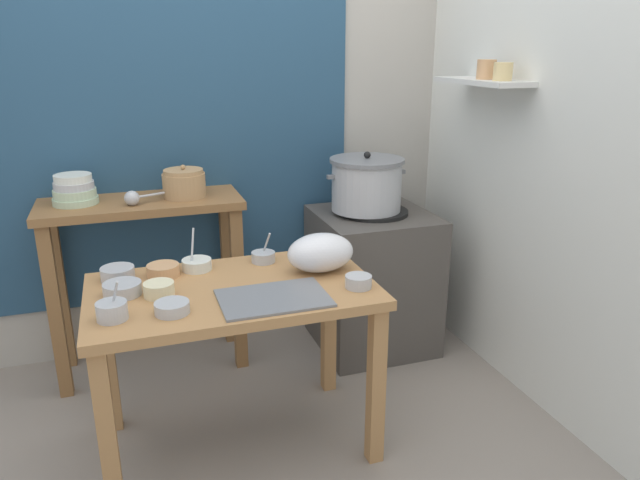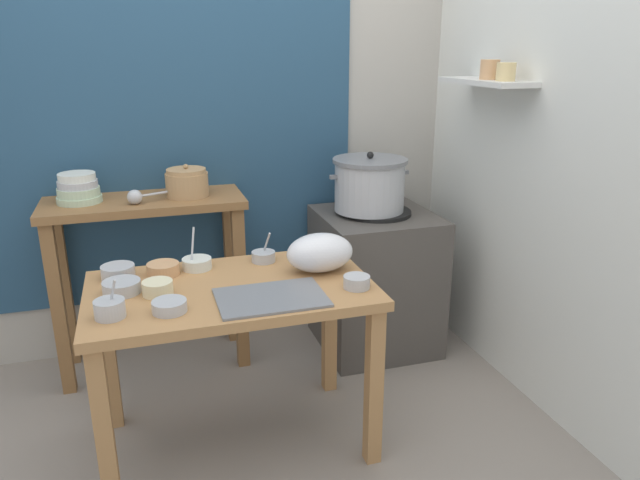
% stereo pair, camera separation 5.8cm
% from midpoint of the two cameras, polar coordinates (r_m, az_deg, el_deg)
% --- Properties ---
extents(ground_plane, '(9.00, 9.00, 0.00)m').
position_cam_midpoint_polar(ground_plane, '(2.66, -6.15, -19.13)').
color(ground_plane, gray).
extents(wall_back, '(4.40, 0.12, 2.60)m').
position_cam_midpoint_polar(wall_back, '(3.23, -9.44, 12.54)').
color(wall_back, '#B2ADA3').
rests_on(wall_back, ground).
extents(wall_right, '(0.30, 3.20, 2.60)m').
position_cam_midpoint_polar(wall_right, '(2.91, 20.63, 10.97)').
color(wall_right, silver).
rests_on(wall_right, ground).
extents(prep_table, '(1.10, 0.66, 0.72)m').
position_cam_midpoint_polar(prep_table, '(2.38, -7.78, -6.85)').
color(prep_table, '#B27F4C').
rests_on(prep_table, ground).
extents(back_shelf_table, '(0.96, 0.40, 0.90)m').
position_cam_midpoint_polar(back_shelf_table, '(3.06, -15.77, -0.19)').
color(back_shelf_table, olive).
rests_on(back_shelf_table, ground).
extents(stove_block, '(0.60, 0.61, 0.78)m').
position_cam_midpoint_polar(stove_block, '(3.28, 5.83, -3.83)').
color(stove_block, '#4C4742').
rests_on(stove_block, ground).
extents(steamer_pot, '(0.44, 0.39, 0.31)m').
position_cam_midpoint_polar(steamer_pot, '(3.12, 5.33, 5.36)').
color(steamer_pot, '#B7BABF').
rests_on(steamer_pot, stove_block).
extents(clay_pot, '(0.21, 0.21, 0.16)m').
position_cam_midpoint_polar(clay_pot, '(3.00, -12.17, 5.42)').
color(clay_pot, tan).
rests_on(clay_pot, back_shelf_table).
extents(bowl_stack_enamel, '(0.21, 0.21, 0.14)m').
position_cam_midpoint_polar(bowl_stack_enamel, '(3.02, -21.77, 4.59)').
color(bowl_stack_enamel, '#B7D1AD').
rests_on(bowl_stack_enamel, back_shelf_table).
extents(ladle, '(0.28, 0.14, 0.07)m').
position_cam_midpoint_polar(ladle, '(2.91, -16.65, 4.03)').
color(ladle, '#B7BABF').
rests_on(ladle, back_shelf_table).
extents(serving_tray, '(0.40, 0.28, 0.01)m').
position_cam_midpoint_polar(serving_tray, '(2.20, -3.99, -5.56)').
color(serving_tray, slate).
rests_on(serving_tray, prep_table).
extents(plastic_bag, '(0.28, 0.19, 0.16)m').
position_cam_midpoint_polar(plastic_bag, '(2.44, 0.67, -1.23)').
color(plastic_bag, white).
rests_on(plastic_bag, prep_table).
extents(prep_bowl_0, '(0.10, 0.10, 0.05)m').
position_cam_midpoint_polar(prep_bowl_0, '(2.29, 4.28, -3.99)').
color(prep_bowl_0, '#B7BABF').
rests_on(prep_bowl_0, prep_table).
extents(prep_bowl_1, '(0.12, 0.12, 0.17)m').
position_cam_midpoint_polar(prep_bowl_1, '(2.53, -11.15, -2.17)').
color(prep_bowl_1, silver).
rests_on(prep_bowl_1, prep_table).
extents(prep_bowl_2, '(0.10, 0.10, 0.14)m').
position_cam_midpoint_polar(prep_bowl_2, '(2.57, -4.83, -1.53)').
color(prep_bowl_2, '#B7BABF').
rests_on(prep_bowl_2, prep_table).
extents(prep_bowl_3, '(0.13, 0.13, 0.05)m').
position_cam_midpoint_polar(prep_bowl_3, '(2.49, -14.26, -2.68)').
color(prep_bowl_3, tan).
rests_on(prep_bowl_3, prep_table).
extents(prep_bowl_4, '(0.14, 0.14, 0.05)m').
position_cam_midpoint_polar(prep_bowl_4, '(2.36, -17.92, -4.28)').
color(prep_bowl_4, '#B7BABF').
rests_on(prep_bowl_4, prep_table).
extents(prep_bowl_5, '(0.12, 0.12, 0.04)m').
position_cam_midpoint_polar(prep_bowl_5, '(2.15, -13.57, -6.17)').
color(prep_bowl_5, '#B7BABF').
rests_on(prep_bowl_5, prep_table).
extents(prep_bowl_6, '(0.13, 0.13, 0.05)m').
position_cam_midpoint_polar(prep_bowl_6, '(2.50, -18.28, -2.89)').
color(prep_bowl_6, '#B7BABF').
rests_on(prep_bowl_6, prep_table).
extents(prep_bowl_7, '(0.11, 0.11, 0.14)m').
position_cam_midpoint_polar(prep_bowl_7, '(2.16, -18.90, -6.22)').
color(prep_bowl_7, '#B7BABF').
rests_on(prep_bowl_7, prep_table).
extents(prep_bowl_8, '(0.11, 0.11, 0.05)m').
position_cam_midpoint_polar(prep_bowl_8, '(2.30, -14.70, -4.43)').
color(prep_bowl_8, beige).
rests_on(prep_bowl_8, prep_table).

